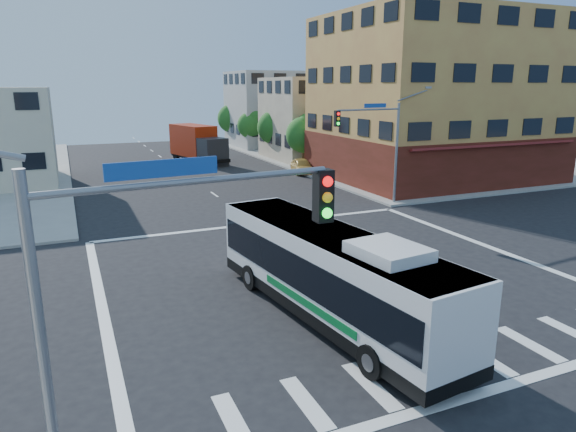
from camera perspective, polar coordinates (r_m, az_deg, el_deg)
name	(u,v)px	position (r m, az deg, el deg)	size (l,w,h in m)	color
ground	(331,276)	(22.79, 4.78, -6.63)	(120.00, 120.00, 0.00)	black
sidewalk_ne	(441,149)	(70.64, 16.64, 7.14)	(50.00, 50.00, 0.15)	gray
corner_building_ne	(434,112)	(47.94, 15.88, 11.08)	(18.10, 15.44, 14.00)	gold
building_east_near	(323,119)	(59.39, 3.88, 10.75)	(12.06, 10.06, 9.00)	#C1B294
building_east_far	(276,109)	(72.07, -1.32, 11.79)	(12.06, 10.06, 10.00)	#A4A49F
signal_mast_ne	(378,134)	(35.22, 9.92, 8.96)	(7.91, 1.13, 8.07)	gray
signal_mast_sw	(153,283)	(8.73, -14.78, -7.23)	(7.91, 1.01, 8.07)	gray
street_tree_a	(305,133)	(51.80, 1.90, 9.25)	(3.60, 3.60, 5.53)	#3C2B16
street_tree_b	(275,125)	(59.09, -1.46, 10.03)	(3.80, 3.80, 5.79)	#3C2B16
street_tree_c	(251,123)	(66.58, -4.08, 10.22)	(3.40, 3.40, 5.29)	#3C2B16
street_tree_d	(232,117)	(74.13, -6.19, 10.91)	(4.00, 4.00, 6.03)	#3C2B16
transit_bus	(330,273)	(18.18, 4.65, -6.30)	(4.02, 12.23, 3.55)	black
box_truck	(198,145)	(56.92, -9.98, 7.82)	(4.67, 9.19, 3.98)	#232327
parked_car	(302,166)	(49.13, 1.55, 5.59)	(1.67, 4.15, 1.41)	gold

